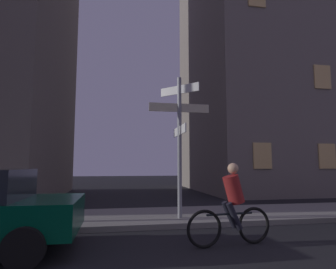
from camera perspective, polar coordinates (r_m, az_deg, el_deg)
name	(u,v)px	position (r m, az deg, el deg)	size (l,w,h in m)	color
sidewalk_kerb	(197,216)	(8.89, 5.72, -15.81)	(40.00, 2.80, 0.14)	gray
signpost	(179,133)	(7.99, 2.31, 0.33)	(1.73, 1.45, 3.91)	gray
cyclist	(232,207)	(5.96, 12.62, -13.90)	(1.81, 0.38, 1.61)	black
building_right_block	(269,49)	(21.16, 19.52, 15.82)	(10.14, 9.56, 18.71)	slate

